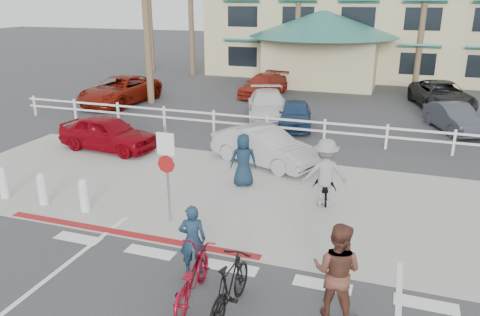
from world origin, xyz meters
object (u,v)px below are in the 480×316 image
at_px(bike_red, 191,278).
at_px(car_white_sedan, 264,146).
at_px(sign_post, 167,170).
at_px(car_red_compact, 108,133).
at_px(bike_black, 230,287).

height_order(bike_red, car_white_sedan, car_white_sedan).
xyz_separation_m(sign_post, car_red_compact, (-5.06, 4.76, -0.78)).
height_order(bike_red, car_red_compact, car_red_compact).
xyz_separation_m(sign_post, bike_red, (1.97, -2.92, -0.94)).
xyz_separation_m(bike_red, bike_black, (0.83, -0.11, 0.05)).
relative_size(sign_post, car_white_sedan, 0.73).
distance_m(bike_black, car_white_sedan, 8.34).
bearing_deg(car_white_sedan, sign_post, -169.62).
bearing_deg(bike_black, car_red_compact, -42.93).
xyz_separation_m(bike_black, car_red_compact, (-7.87, 7.80, 0.10)).
bearing_deg(sign_post, bike_black, -47.29).
bearing_deg(bike_black, car_white_sedan, -76.24).
relative_size(sign_post, bike_red, 1.49).
bearing_deg(bike_red, car_red_compact, -53.72).
height_order(sign_post, bike_black, sign_post).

